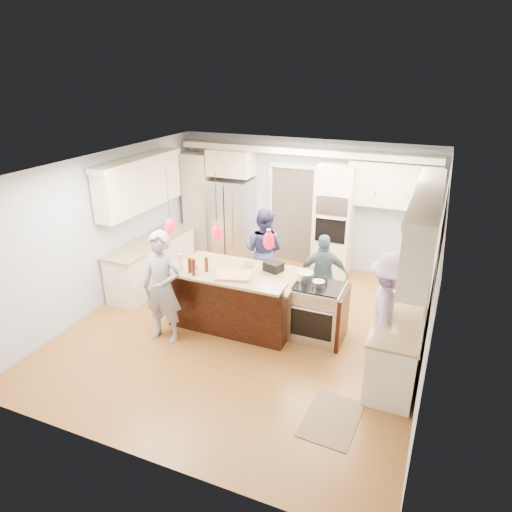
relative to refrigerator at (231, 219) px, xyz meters
The scene contains 23 objects.
ground_plane 3.19m from the refrigerator, 59.58° to the right, with size 6.00×6.00×0.00m, color #A36D2C.
room_shell 3.20m from the refrigerator, 59.58° to the right, with size 5.54×6.04×2.72m.
refrigerator is the anchor object (origin of this frame).
oven_column 2.31m from the refrigerator, ahead, with size 0.72×0.69×2.30m.
back_upper_cabinets 1.12m from the refrigerator, ahead, with size 5.30×0.61×2.54m.
right_counter_run 4.63m from the refrigerator, 30.36° to the right, with size 0.64×3.10×2.51m.
left_cabinets 2.05m from the refrigerator, 115.94° to the right, with size 0.64×2.30×2.51m.
kitchen_island 2.91m from the refrigerator, 63.10° to the right, with size 2.10×1.46×1.12m.
island_range 3.71m from the refrigerator, 42.59° to the right, with size 0.82×0.71×0.92m.
pendant_lights 3.53m from the refrigerator, 67.57° to the right, with size 1.75×0.15×1.03m.
person_bar_end 3.48m from the refrigerator, 82.16° to the right, with size 0.66×0.43×1.80m, color gray.
person_far_left 1.81m from the refrigerator, 44.83° to the right, with size 0.80×0.62×1.65m, color navy.
person_far_right 3.07m from the refrigerator, 33.58° to the right, with size 0.85×0.35×1.45m, color #4D656C.
person_range_side 4.79m from the refrigerator, 37.53° to the right, with size 1.15×0.66×1.79m, color #AE8CBD.
floor_rug 5.48m from the refrigerator, 51.44° to the right, with size 0.63×0.92×0.01m, color #8D724D.
water_bottle 3.27m from the refrigerator, 78.12° to the right, with size 0.06×0.06×0.26m, color silver.
beer_bottle_a 3.35m from the refrigerator, 75.27° to the right, with size 0.06×0.06×0.24m, color #4B1C0D.
beer_bottle_b 3.43m from the refrigerator, 73.86° to the right, with size 0.07×0.07×0.26m, color #4B1C0D.
beer_bottle_c 3.27m from the refrigerator, 71.03° to the right, with size 0.06×0.06×0.23m, color #4B1C0D.
drink_can 3.41m from the refrigerator, 73.43° to the right, with size 0.07×0.07×0.14m, color #B7B7BC.
cutting_board 3.47m from the refrigerator, 63.85° to the right, with size 0.51×0.36×0.04m, color tan.
pot_large 3.44m from the refrigerator, 44.73° to the right, with size 0.25×0.25×0.15m, color #B7B7BC.
pot_small 3.70m from the refrigerator, 43.32° to the right, with size 0.19×0.19×0.10m, color #B7B7BC.
Camera 1 is at (2.66, -6.03, 4.03)m, focal length 32.00 mm.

